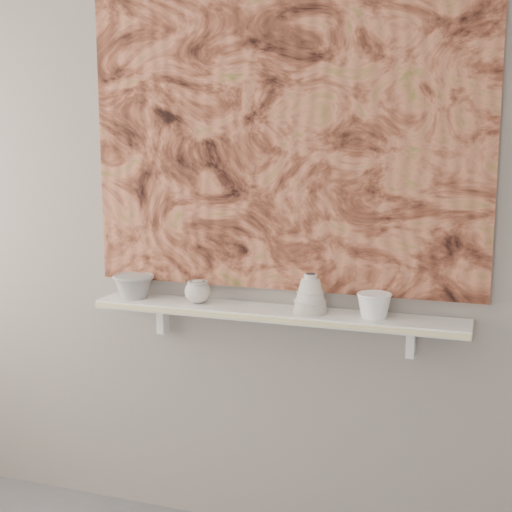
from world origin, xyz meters
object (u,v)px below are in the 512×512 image
at_px(painting, 282,142).
at_px(bowl_grey, 134,286).
at_px(bell_vessel, 310,293).
at_px(bowl_white, 374,305).
at_px(cup_cream, 198,292).
at_px(shelf, 275,313).

relative_size(painting, bowl_grey, 9.12).
distance_m(bell_vessel, bowl_white, 0.23).
distance_m(cup_cream, bell_vessel, 0.44).
relative_size(painting, bowl_white, 12.22).
bearing_deg(cup_cream, bowl_grey, 180.00).
xyz_separation_m(painting, bowl_grey, (-0.58, -0.08, -0.56)).
bearing_deg(bowl_white, shelf, 180.00).
bearing_deg(bowl_grey, cup_cream, 0.00).
bearing_deg(shelf, bowl_white, 0.00).
bearing_deg(cup_cream, bell_vessel, 0.00).
height_order(bell_vessel, bowl_white, bell_vessel).
bearing_deg(shelf, bell_vessel, 0.00).
distance_m(painting, bowl_white, 0.68).
distance_m(shelf, bowl_white, 0.37).
bearing_deg(bowl_white, cup_cream, 180.00).
height_order(bowl_grey, bowl_white, bowl_grey).
distance_m(shelf, bowl_grey, 0.59).
relative_size(bell_vessel, bowl_white, 1.16).
height_order(painting, bowl_grey, painting).
distance_m(bowl_grey, bowl_white, 0.95).
xyz_separation_m(cup_cream, bell_vessel, (0.44, 0.00, 0.03)).
relative_size(bowl_grey, cup_cream, 1.68).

